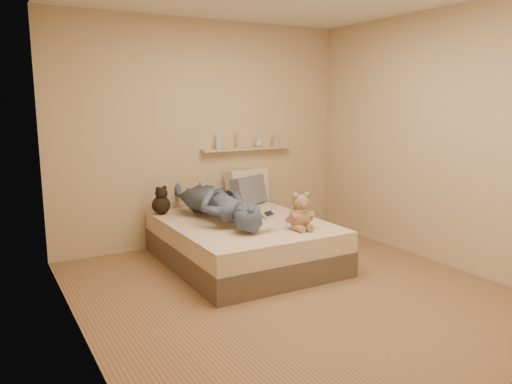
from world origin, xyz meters
TOP-DOWN VIEW (x-y plane):
  - room at (0.00, 0.00)m, footprint 3.80×3.80m
  - bed at (0.00, 0.93)m, footprint 1.50×1.90m
  - game_console at (0.01, 0.42)m, footprint 0.20×0.14m
  - teddy_bear at (0.33, 0.35)m, footprint 0.30×0.30m
  - dark_plush at (-0.63, 1.65)m, footprint 0.20×0.20m
  - pillow_cream at (0.50, 1.76)m, footprint 0.57×0.28m
  - pillow_grey at (0.45, 1.62)m, footprint 0.54×0.40m
  - person at (-0.21, 1.13)m, footprint 0.59×1.61m
  - wall_shelf at (0.55, 1.84)m, footprint 1.20×0.12m
  - shelf_bottles at (0.56, 1.84)m, footprint 0.88×0.12m

SIDE VIEW (x-z plane):
  - bed at x=0.00m, z-range 0.00..0.45m
  - dark_plush at x=-0.63m, z-range 0.43..0.74m
  - teddy_bear at x=0.33m, z-range 0.42..0.79m
  - game_console at x=0.01m, z-range 0.58..0.65m
  - pillow_grey at x=0.45m, z-range 0.44..0.80m
  - person at x=-0.21m, z-range 0.45..0.83m
  - pillow_cream at x=0.50m, z-range 0.44..0.86m
  - wall_shelf at x=0.55m, z-range 1.09..1.11m
  - shelf_bottles at x=0.56m, z-range 1.10..1.29m
  - room at x=0.00m, z-range -0.60..3.20m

